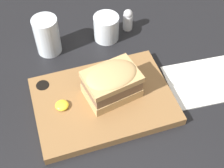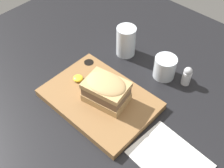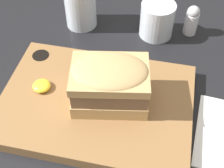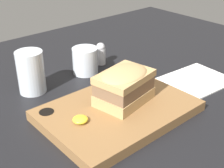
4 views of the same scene
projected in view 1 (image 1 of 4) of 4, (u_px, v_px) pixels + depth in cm
name	position (u px, v px, depth cm)	size (l,w,h in cm)	color
dining_table	(126.00, 82.00, 88.33)	(153.34, 124.05, 2.00)	black
serving_board	(103.00, 101.00, 81.53)	(35.44, 25.06, 2.57)	olive
sandwich	(112.00, 82.00, 77.76)	(14.84, 11.70, 8.76)	tan
mustard_dollop	(62.00, 105.00, 78.27)	(3.43, 3.43, 1.37)	yellow
water_glass	(48.00, 38.00, 91.16)	(7.31, 7.31, 11.66)	silver
wine_glass	(105.00, 29.00, 95.62)	(7.75, 7.75, 8.04)	silver
napkin	(204.00, 81.00, 87.00)	(21.55, 17.18, 0.40)	white
salt_shaker	(128.00, 19.00, 98.42)	(3.06, 3.06, 7.28)	white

